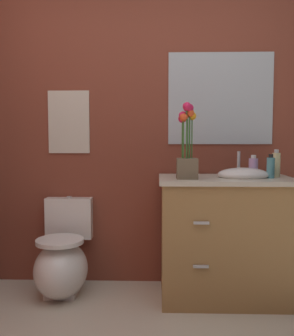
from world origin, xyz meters
name	(u,v)px	position (x,y,z in m)	size (l,w,h in m)	color
wall_back	(175,125)	(0.20, 1.61, 1.25)	(4.14, 0.05, 2.50)	brown
toilet	(63,262)	(-0.63, 1.32, 0.24)	(0.38, 0.59, 0.69)	white
vanity_cabinet	(225,237)	(0.55, 1.29, 0.45)	(0.94, 0.56, 1.05)	#9E7242
flower_vase	(187,149)	(0.27, 1.19, 1.07)	(0.14, 0.14, 0.51)	brown
soap_bottle	(276,164)	(0.91, 1.34, 0.96)	(0.06, 0.06, 0.20)	beige
lotion_bottle	(271,167)	(0.85, 1.25, 0.95)	(0.05, 0.05, 0.17)	teal
hand_wash_bottle	(253,167)	(0.76, 1.37, 0.94)	(0.07, 0.07, 0.16)	#B28CBF
wall_poster	(69,122)	(-0.63, 1.58, 1.27)	(0.32, 0.01, 0.49)	beige
wall_mirror	(220,99)	(0.55, 1.58, 1.45)	(0.80, 0.01, 0.70)	#B2BCC6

